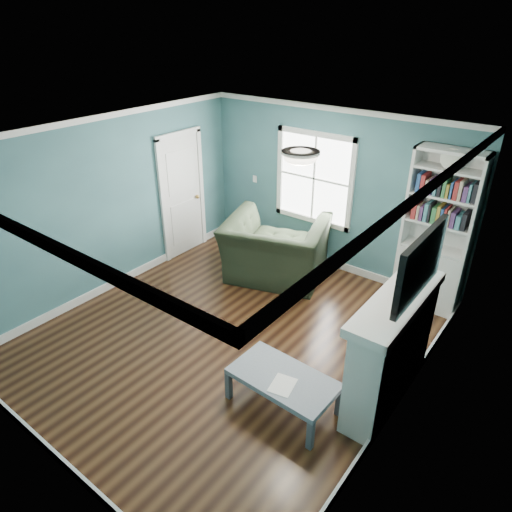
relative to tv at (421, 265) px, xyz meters
The scene contains 13 objects.
floor 2.80m from the tv, behind, with size 5.00×5.00×0.00m, color black.
room_walls 2.21m from the tv, behind, with size 5.00×5.00×5.00m.
trim 2.26m from the tv, behind, with size 4.50×5.00×2.60m.
window 3.40m from the tv, 137.57° to the left, with size 1.40×0.06×1.50m.
bookshelf 2.29m from the tv, 101.57° to the left, with size 0.90×0.35×2.31m.
fireplace 1.10m from the tv, behind, with size 0.44×1.58×1.30m.
tv is the anchor object (origin of this frame).
door 4.63m from the tv, 164.80° to the left, with size 0.12×0.98×2.17m.
ceiling_fixture 1.54m from the tv, behind, with size 0.38×0.38×0.15m.
light_switch 4.38m from the tv, 148.30° to the left, with size 0.08×0.01×0.12m, color white.
recliner 3.15m from the tv, 151.84° to the left, with size 1.52×0.98×1.32m, color black.
coffee_table 1.85m from the tv, 139.88° to the right, with size 1.14×0.65×0.41m.
paper_sheet 1.83m from the tv, 134.28° to the right, with size 0.23×0.29×0.00m, color white.
Camera 1 is at (3.23, -3.66, 3.78)m, focal length 32.00 mm.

